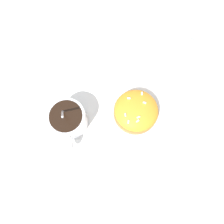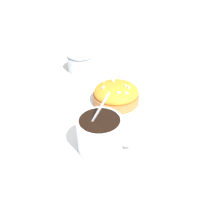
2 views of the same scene
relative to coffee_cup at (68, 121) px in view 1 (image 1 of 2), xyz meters
The scene contains 5 objects.
ground_plane 0.09m from the coffee_cup, ahead, with size 3.00×3.00×0.00m, color silver.
paper_napkin 0.09m from the coffee_cup, ahead, with size 0.27×0.28×0.00m.
coffee_cup is the anchor object (origin of this frame).
frosted_pastry 0.15m from the coffee_cup, ahead, with size 0.10×0.10×0.05m.
sugar_bowl 0.32m from the coffee_cup, 28.69° to the left, with size 0.07×0.07×0.06m.
Camera 1 is at (0.01, -0.12, 0.50)m, focal length 35.00 mm.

